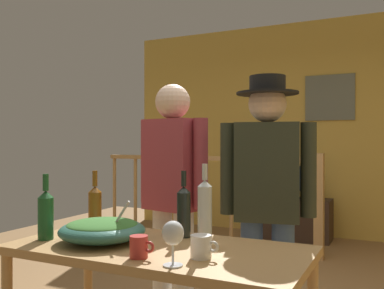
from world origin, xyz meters
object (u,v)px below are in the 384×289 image
object	(u,v)px
wine_bottle_clear	(205,212)
person_standing_left	(173,189)
mug_white	(201,247)
wine_bottle_dark	(184,210)
wine_glass	(173,235)
serving_table	(158,264)
salad_bowl	(102,229)
person_standing_right	(267,191)
mug_red	(139,247)
wine_bottle_amber	(95,206)
stair_railing	(236,192)
wine_bottle_green	(46,213)
tv_console	(295,219)
framed_picture	(330,98)
flat_screen_tv	(295,179)

from	to	relation	value
wine_bottle_clear	person_standing_left	size ratio (longest dim) A/B	0.23
mug_white	wine_bottle_dark	bearing A→B (deg)	127.51
wine_glass	person_standing_left	bearing A→B (deg)	118.49
serving_table	mug_white	xyz separation A→B (m)	(0.27, -0.10, 0.13)
salad_bowl	wine_bottle_dark	size ratio (longest dim) A/B	1.23
wine_glass	wine_bottle_dark	size ratio (longest dim) A/B	0.52
salad_bowl	person_standing_right	distance (m)	0.98
wine_bottle_dark	person_standing_left	xyz separation A→B (m)	(-0.34, 0.50, 0.04)
serving_table	person_standing_left	size ratio (longest dim) A/B	0.85
mug_red	mug_white	distance (m)	0.26
person_standing_right	wine_bottle_amber	bearing A→B (deg)	20.23
mug_white	person_standing_left	distance (m)	1.01
stair_railing	person_standing_left	distance (m)	2.33
wine_bottle_dark	person_standing_left	distance (m)	0.61
wine_bottle_green	mug_white	distance (m)	0.84
wine_glass	wine_bottle_dark	bearing A→B (deg)	112.26
wine_bottle_clear	stair_railing	bearing A→B (deg)	107.41
serving_table	wine_bottle_clear	size ratio (longest dim) A/B	3.62
mug_red	mug_white	world-z (taller)	mug_white
wine_bottle_amber	serving_table	bearing A→B (deg)	-20.21
wine_bottle_clear	wine_bottle_amber	bearing A→B (deg)	171.02
mug_red	person_standing_left	xyz separation A→B (m)	(-0.35, 0.93, 0.13)
wine_glass	mug_red	distance (m)	0.20
wine_bottle_green	serving_table	bearing A→B (deg)	12.75
wine_glass	tv_console	bearing A→B (deg)	95.85
wine_bottle_amber	person_standing_left	bearing A→B (deg)	68.82
framed_picture	stair_railing	distance (m)	1.86
wine_bottle_amber	wine_bottle_clear	distance (m)	0.73
salad_bowl	serving_table	bearing A→B (deg)	9.44
stair_railing	wine_bottle_green	world-z (taller)	stair_railing
stair_railing	wine_glass	xyz separation A→B (m)	(0.93, -3.25, 0.23)
stair_railing	serving_table	xyz separation A→B (m)	(0.71, -2.99, 0.02)
serving_table	framed_picture	bearing A→B (deg)	87.47
mug_red	wine_glass	bearing A→B (deg)	-13.21
flat_screen_tv	wine_glass	distance (m)	4.08
person_standing_left	mug_white	bearing A→B (deg)	137.48
flat_screen_tv	person_standing_right	bearing A→B (deg)	-80.51
mug_red	person_standing_left	distance (m)	1.00
serving_table	wine_bottle_dark	size ratio (longest dim) A/B	4.10
flat_screen_tv	wine_bottle_amber	xyz separation A→B (m)	(-0.31, -3.62, 0.12)
wine_bottle_dark	mug_white	size ratio (longest dim) A/B	2.72
tv_console	wine_bottle_clear	xyz separation A→B (m)	(0.41, -3.76, 0.67)
tv_console	wine_glass	world-z (taller)	wine_glass
wine_bottle_green	person_standing_right	size ratio (longest dim) A/B	0.20
salad_bowl	wine_bottle_amber	size ratio (longest dim) A/B	1.29
tv_console	person_standing_right	world-z (taller)	person_standing_right
flat_screen_tv	mug_red	xyz separation A→B (m)	(0.24, -4.02, 0.04)
wine_bottle_green	wine_glass	bearing A→B (deg)	-9.10
framed_picture	wine_bottle_green	size ratio (longest dim) A/B	1.94
tv_console	wine_bottle_amber	xyz separation A→B (m)	(-0.31, -3.65, 0.64)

